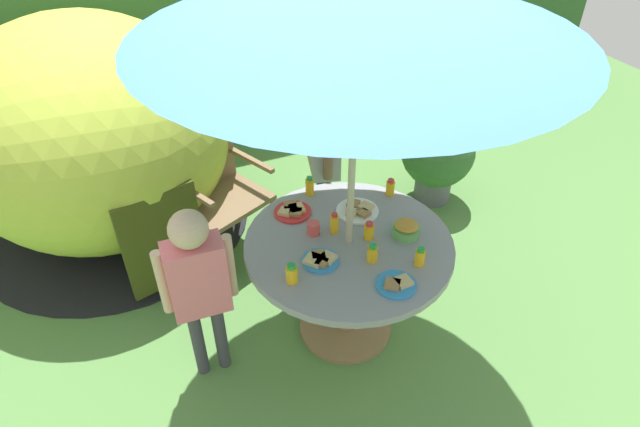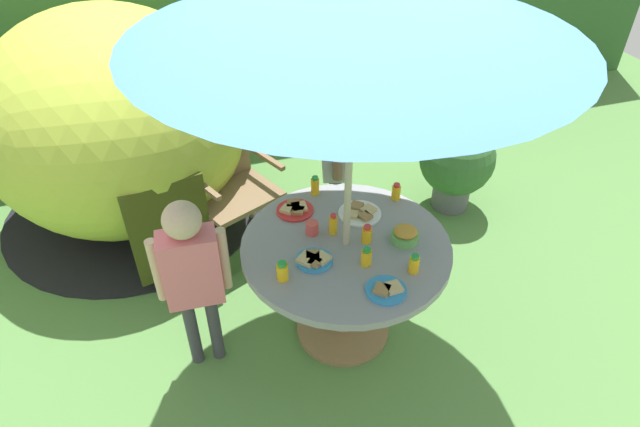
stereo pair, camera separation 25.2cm
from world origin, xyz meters
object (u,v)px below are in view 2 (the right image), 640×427
(potted_plant, at_px, (457,162))
(juice_bottle_near_right, at_px, (366,257))
(juice_bottle_front_edge, at_px, (396,192))
(child_in_grey_shirt, at_px, (336,138))
(juice_bottle_far_left, at_px, (282,271))
(juice_bottle_spot_a, at_px, (414,264))
(snack_bowl, at_px, (405,235))
(child_in_pink_shirt, at_px, (191,268))
(plate_near_left, at_px, (295,209))
(garden_table, at_px, (345,263))
(dome_tent, at_px, (116,121))
(plate_center_front, at_px, (360,213))
(plate_mid_right, at_px, (314,259))
(juice_bottle_center_back, at_px, (367,234))
(juice_bottle_back_edge, at_px, (333,224))
(wooden_chair, at_px, (226,177))
(cup_near, at_px, (312,228))
(juice_bottle_mid_left, at_px, (315,186))
(patio_umbrella, at_px, (355,0))
(plate_far_right, at_px, (387,290))

(potted_plant, xyz_separation_m, juice_bottle_near_right, (-1.20, -1.13, 0.34))
(juice_bottle_front_edge, bearing_deg, child_in_grey_shirt, 106.26)
(child_in_grey_shirt, distance_m, juice_bottle_near_right, 1.09)
(child_in_grey_shirt, height_order, juice_bottle_far_left, child_in_grey_shirt)
(juice_bottle_spot_a, bearing_deg, snack_bowl, 75.62)
(child_in_pink_shirt, relative_size, plate_near_left, 5.20)
(garden_table, height_order, dome_tent, dome_tent)
(plate_center_front, relative_size, plate_mid_right, 1.28)
(juice_bottle_center_back, relative_size, juice_bottle_front_edge, 0.99)
(dome_tent, xyz_separation_m, juice_bottle_back_edge, (1.10, -1.56, -0.02))
(wooden_chair, relative_size, snack_bowl, 6.49)
(plate_center_front, bearing_deg, plate_mid_right, -141.22)
(plate_center_front, xyz_separation_m, plate_mid_right, (-0.37, -0.30, 0.00))
(juice_bottle_center_back, relative_size, cup_near, 1.47)
(juice_bottle_mid_left, relative_size, juice_bottle_front_edge, 1.15)
(juice_bottle_near_right, distance_m, juice_bottle_far_left, 0.43)
(wooden_chair, distance_m, plate_mid_right, 1.19)
(plate_mid_right, distance_m, juice_bottle_center_back, 0.33)
(patio_umbrella, distance_m, juice_bottle_mid_left, 1.31)
(garden_table, relative_size, plate_near_left, 5.27)
(potted_plant, xyz_separation_m, snack_bowl, (-0.93, -1.02, 0.33))
(juice_bottle_center_back, distance_m, cup_near, 0.30)
(juice_bottle_near_right, bearing_deg, snack_bowl, 22.30)
(wooden_chair, distance_m, juice_bottle_mid_left, 0.76)
(juice_bottle_far_left, height_order, juice_bottle_mid_left, juice_bottle_mid_left)
(child_in_pink_shirt, bearing_deg, juice_bottle_spot_a, -15.00)
(patio_umbrella, xyz_separation_m, plate_center_front, (0.17, 0.22, -1.26))
(juice_bottle_spot_a, bearing_deg, plate_mid_right, 154.00)
(patio_umbrella, height_order, child_in_pink_shirt, patio_umbrella)
(potted_plant, bearing_deg, plate_center_front, -145.97)
(snack_bowl, relative_size, juice_bottle_center_back, 1.43)
(wooden_chair, distance_m, plate_far_right, 1.56)
(child_in_grey_shirt, relative_size, juice_bottle_center_back, 12.16)
(potted_plant, distance_m, juice_bottle_front_edge, 1.10)
(snack_bowl, height_order, plate_far_right, snack_bowl)
(plate_near_left, bearing_deg, garden_table, -63.14)
(wooden_chair, xyz_separation_m, dome_tent, (-0.66, 0.60, 0.23))
(plate_far_right, relative_size, cup_near, 2.82)
(child_in_pink_shirt, distance_m, juice_bottle_front_edge, 1.26)
(child_in_grey_shirt, bearing_deg, wooden_chair, -87.81)
(juice_bottle_far_left, xyz_separation_m, juice_bottle_spot_a, (0.64, -0.15, -0.00))
(child_in_pink_shirt, distance_m, cup_near, 0.67)
(patio_umbrella, distance_m, juice_bottle_front_edge, 1.32)
(juice_bottle_back_edge, relative_size, cup_near, 1.77)
(plate_near_left, bearing_deg, cup_near, -80.70)
(plate_center_front, height_order, juice_bottle_spot_a, juice_bottle_spot_a)
(garden_table, xyz_separation_m, child_in_pink_shirt, (-0.81, 0.04, 0.16))
(patio_umbrella, xyz_separation_m, plate_near_left, (-0.18, 0.36, -1.25))
(snack_bowl, height_order, juice_bottle_near_right, juice_bottle_near_right)
(garden_table, height_order, juice_bottle_mid_left, juice_bottle_mid_left)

